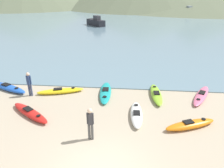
{
  "coord_description": "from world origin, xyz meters",
  "views": [
    {
      "loc": [
        1.07,
        -6.34,
        6.65
      ],
      "look_at": [
        -0.3,
        7.74,
        0.5
      ],
      "focal_mm": 35.0,
      "sensor_mm": 36.0,
      "label": 1
    }
  ],
  "objects_px": {
    "moored_boat_2": "(188,11)",
    "kayak_on_sand_2": "(105,92)",
    "kayak_on_sand_7": "(201,95)",
    "person_near_foreground": "(90,122)",
    "kayak_on_sand_6": "(8,87)",
    "kayak_on_sand_5": "(30,113)",
    "kayak_on_sand_8": "(60,91)",
    "kayak_on_sand_1": "(137,114)",
    "kayak_on_sand_3": "(156,94)",
    "kayak_on_sand_4": "(190,124)",
    "person_near_waterline": "(29,83)",
    "moored_boat_1": "(96,22)"
  },
  "relations": [
    {
      "from": "moored_boat_2",
      "to": "kayak_on_sand_2",
      "type": "bearing_deg",
      "value": -107.52
    },
    {
      "from": "kayak_on_sand_7",
      "to": "person_near_foreground",
      "type": "height_order",
      "value": "person_near_foreground"
    },
    {
      "from": "person_near_foreground",
      "to": "moored_boat_2",
      "type": "height_order",
      "value": "moored_boat_2"
    },
    {
      "from": "kayak_on_sand_2",
      "to": "kayak_on_sand_7",
      "type": "distance_m",
      "value": 6.45
    },
    {
      "from": "kayak_on_sand_2",
      "to": "kayak_on_sand_7",
      "type": "bearing_deg",
      "value": 1.31
    },
    {
      "from": "kayak_on_sand_6",
      "to": "kayak_on_sand_7",
      "type": "relative_size",
      "value": 1.05
    },
    {
      "from": "kayak_on_sand_5",
      "to": "moored_boat_2",
      "type": "distance_m",
      "value": 60.82
    },
    {
      "from": "kayak_on_sand_2",
      "to": "kayak_on_sand_8",
      "type": "bearing_deg",
      "value": -177.46
    },
    {
      "from": "moored_boat_2",
      "to": "kayak_on_sand_5",
      "type": "bearing_deg",
      "value": -110.2
    },
    {
      "from": "kayak_on_sand_1",
      "to": "kayak_on_sand_7",
      "type": "bearing_deg",
      "value": 33.39
    },
    {
      "from": "kayak_on_sand_6",
      "to": "person_near_foreground",
      "type": "height_order",
      "value": "person_near_foreground"
    },
    {
      "from": "kayak_on_sand_3",
      "to": "kayak_on_sand_4",
      "type": "xyz_separation_m",
      "value": [
        1.46,
        -3.48,
        0.01
      ]
    },
    {
      "from": "person_near_foreground",
      "to": "person_near_waterline",
      "type": "distance_m",
      "value": 6.51
    },
    {
      "from": "kayak_on_sand_1",
      "to": "moored_boat_1",
      "type": "xyz_separation_m",
      "value": [
        -7.79,
        32.82,
        0.58
      ]
    },
    {
      "from": "moored_boat_2",
      "to": "moored_boat_1",
      "type": "bearing_deg",
      "value": -133.61
    },
    {
      "from": "kayak_on_sand_6",
      "to": "moored_boat_1",
      "type": "distance_m",
      "value": 30.1
    },
    {
      "from": "kayak_on_sand_3",
      "to": "kayak_on_sand_1",
      "type": "bearing_deg",
      "value": -116.32
    },
    {
      "from": "kayak_on_sand_1",
      "to": "kayak_on_sand_5",
      "type": "relative_size",
      "value": 0.91
    },
    {
      "from": "kayak_on_sand_3",
      "to": "kayak_on_sand_8",
      "type": "relative_size",
      "value": 1.0
    },
    {
      "from": "person_near_foreground",
      "to": "moored_boat_1",
      "type": "xyz_separation_m",
      "value": [
        -5.59,
        35.07,
        -0.22
      ]
    },
    {
      "from": "moored_boat_1",
      "to": "kayak_on_sand_6",
      "type": "bearing_deg",
      "value": -92.66
    },
    {
      "from": "kayak_on_sand_1",
      "to": "kayak_on_sand_2",
      "type": "height_order",
      "value": "kayak_on_sand_1"
    },
    {
      "from": "kayak_on_sand_1",
      "to": "kayak_on_sand_7",
      "type": "height_order",
      "value": "kayak_on_sand_1"
    },
    {
      "from": "moored_boat_1",
      "to": "moored_boat_2",
      "type": "relative_size",
      "value": 1.01
    },
    {
      "from": "kayak_on_sand_5",
      "to": "person_near_foreground",
      "type": "height_order",
      "value": "person_near_foreground"
    },
    {
      "from": "kayak_on_sand_3",
      "to": "kayak_on_sand_7",
      "type": "height_order",
      "value": "kayak_on_sand_3"
    },
    {
      "from": "kayak_on_sand_2",
      "to": "kayak_on_sand_3",
      "type": "xyz_separation_m",
      "value": [
        3.44,
        -0.02,
        0.03
      ]
    },
    {
      "from": "kayak_on_sand_2",
      "to": "kayak_on_sand_3",
      "type": "height_order",
      "value": "kayak_on_sand_3"
    },
    {
      "from": "kayak_on_sand_4",
      "to": "kayak_on_sand_8",
      "type": "height_order",
      "value": "kayak_on_sand_4"
    },
    {
      "from": "person_near_foreground",
      "to": "moored_boat_1",
      "type": "distance_m",
      "value": 35.51
    },
    {
      "from": "kayak_on_sand_4",
      "to": "kayak_on_sand_6",
      "type": "height_order",
      "value": "kayak_on_sand_6"
    },
    {
      "from": "kayak_on_sand_8",
      "to": "person_near_foreground",
      "type": "height_order",
      "value": "person_near_foreground"
    },
    {
      "from": "kayak_on_sand_1",
      "to": "person_near_foreground",
      "type": "relative_size",
      "value": 1.68
    },
    {
      "from": "kayak_on_sand_2",
      "to": "kayak_on_sand_8",
      "type": "distance_m",
      "value": 3.14
    },
    {
      "from": "kayak_on_sand_7",
      "to": "person_near_waterline",
      "type": "relative_size",
      "value": 2.02
    },
    {
      "from": "kayak_on_sand_7",
      "to": "kayak_on_sand_4",
      "type": "bearing_deg",
      "value": -112.96
    },
    {
      "from": "kayak_on_sand_7",
      "to": "kayak_on_sand_8",
      "type": "relative_size",
      "value": 1.05
    },
    {
      "from": "kayak_on_sand_1",
      "to": "kayak_on_sand_7",
      "type": "xyz_separation_m",
      "value": [
        4.33,
        2.85,
        -0.02
      ]
    },
    {
      "from": "kayak_on_sand_6",
      "to": "person_near_waterline",
      "type": "height_order",
      "value": "person_near_waterline"
    },
    {
      "from": "kayak_on_sand_2",
      "to": "person_near_foreground",
      "type": "bearing_deg",
      "value": -90.93
    },
    {
      "from": "kayak_on_sand_4",
      "to": "person_near_waterline",
      "type": "height_order",
      "value": "person_near_waterline"
    },
    {
      "from": "kayak_on_sand_1",
      "to": "kayak_on_sand_2",
      "type": "relative_size",
      "value": 0.82
    },
    {
      "from": "kayak_on_sand_6",
      "to": "kayak_on_sand_8",
      "type": "distance_m",
      "value": 3.94
    },
    {
      "from": "kayak_on_sand_2",
      "to": "moored_boat_1",
      "type": "distance_m",
      "value": 30.65
    },
    {
      "from": "kayak_on_sand_1",
      "to": "kayak_on_sand_4",
      "type": "distance_m",
      "value": 2.9
    },
    {
      "from": "kayak_on_sand_2",
      "to": "person_near_waterline",
      "type": "distance_m",
      "value": 5.13
    },
    {
      "from": "person_near_foreground",
      "to": "kayak_on_sand_4",
      "type": "bearing_deg",
      "value": 16.28
    },
    {
      "from": "kayak_on_sand_1",
      "to": "person_near_waterline",
      "type": "distance_m",
      "value": 7.45
    },
    {
      "from": "kayak_on_sand_4",
      "to": "kayak_on_sand_8",
      "type": "xyz_separation_m",
      "value": [
        -8.04,
        3.36,
        -0.02
      ]
    },
    {
      "from": "kayak_on_sand_5",
      "to": "moored_boat_1",
      "type": "distance_m",
      "value": 33.3
    }
  ]
}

